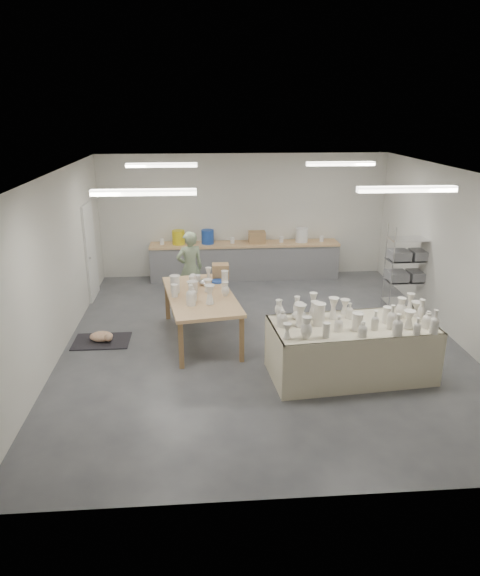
{
  "coord_description": "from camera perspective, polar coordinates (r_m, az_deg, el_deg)",
  "views": [
    {
      "loc": [
        -1.05,
        -8.44,
        3.99
      ],
      "look_at": [
        -0.4,
        -0.06,
        1.05
      ],
      "focal_mm": 32.0,
      "sensor_mm": 36.0,
      "label": 1
    }
  ],
  "objects": [
    {
      "name": "wire_shelf",
      "position": [
        11.15,
        18.21,
        2.3
      ],
      "size": [
        0.88,
        0.48,
        1.8
      ],
      "color": "silver",
      "rests_on": "ground"
    },
    {
      "name": "red_stool",
      "position": [
        11.33,
        -5.47,
        0.08
      ],
      "size": [
        0.37,
        0.37,
        0.32
      ],
      "rotation": [
        0.0,
        0.0,
        -0.1
      ],
      "color": "#AF1929",
      "rests_on": "ground"
    },
    {
      "name": "cat",
      "position": [
        9.62,
        -15.05,
        -5.21
      ],
      "size": [
        0.49,
        0.41,
        0.18
      ],
      "rotation": [
        0.0,
        0.0,
        0.35
      ],
      "color": "white",
      "rests_on": "rug"
    },
    {
      "name": "rug",
      "position": [
        9.67,
        -15.1,
        -5.72
      ],
      "size": [
        1.0,
        0.7,
        0.02
      ],
      "primitive_type": "cube",
      "color": "black",
      "rests_on": "ground"
    },
    {
      "name": "drying_table",
      "position": [
        8.22,
        12.17,
        -6.53
      ],
      "size": [
        2.58,
        1.4,
        1.25
      ],
      "rotation": [
        0.0,
        0.0,
        0.09
      ],
      "color": "olive",
      "rests_on": "ground"
    },
    {
      "name": "back_counter",
      "position": [
        12.66,
        0.48,
        3.21
      ],
      "size": [
        4.6,
        0.6,
        1.24
      ],
      "color": "tan",
      "rests_on": "ground"
    },
    {
      "name": "potter",
      "position": [
        10.91,
        -5.58,
        2.19
      ],
      "size": [
        0.67,
        0.54,
        1.6
      ],
      "primitive_type": "imported",
      "rotation": [
        0.0,
        0.0,
        3.45
      ],
      "color": "#8EA580",
      "rests_on": "ground"
    },
    {
      "name": "work_table",
      "position": [
        9.26,
        -4.28,
        -0.48
      ],
      "size": [
        1.49,
        2.43,
        1.21
      ],
      "rotation": [
        0.0,
        0.0,
        0.16
      ],
      "color": "tan",
      "rests_on": "ground"
    },
    {
      "name": "room",
      "position": [
        8.79,
        1.87,
        6.56
      ],
      "size": [
        8.0,
        8.02,
        3.0
      ],
      "color": "#424449",
      "rests_on": "ground"
    }
  ]
}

